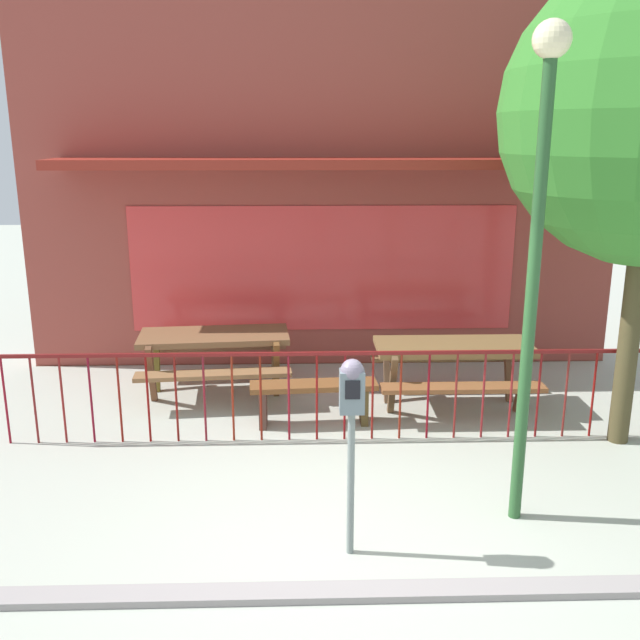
{
  "coord_description": "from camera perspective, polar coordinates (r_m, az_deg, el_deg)",
  "views": [
    {
      "loc": [
        -0.32,
        -5.0,
        3.14
      ],
      "look_at": [
        -0.1,
        2.27,
        1.2
      ],
      "focal_mm": 39.54,
      "sensor_mm": 36.0,
      "label": 1
    }
  ],
  "objects": [
    {
      "name": "patio_bench",
      "position": [
        7.8,
        -0.51,
        -6.0
      ],
      "size": [
        1.42,
        0.41,
        0.48
      ],
      "color": "brown",
      "rests_on": "ground"
    },
    {
      "name": "picnic_table_left",
      "position": [
        8.7,
        -8.53,
        -2.12
      ],
      "size": [
        1.9,
        1.5,
        0.79
      ],
      "color": "brown",
      "rests_on": "ground"
    },
    {
      "name": "street_lamp",
      "position": [
        5.6,
        17.25,
        8.35
      ],
      "size": [
        0.28,
        0.28,
        3.92
      ],
      "color": "#275429",
      "rests_on": "ground"
    },
    {
      "name": "patio_fence_front",
      "position": [
        7.31,
        0.89,
        -4.86
      ],
      "size": [
        6.72,
        0.04,
        0.97
      ],
      "color": "maroon",
      "rests_on": "ground"
    },
    {
      "name": "ground",
      "position": [
        5.91,
        1.71,
        -17.14
      ],
      "size": [
        40.0,
        40.0,
        0.0
      ],
      "primitive_type": "plane",
      "color": "#AAAEA0"
    },
    {
      "name": "curb_edge",
      "position": [
        5.3,
        2.21,
        -21.39
      ],
      "size": [
        11.17,
        0.2,
        0.11
      ],
      "primitive_type": "cube",
      "color": "gray",
      "rests_on": "ground"
    },
    {
      "name": "picnic_table_right",
      "position": [
        8.33,
        10.74,
        -2.99
      ],
      "size": [
        1.8,
        1.37,
        0.79
      ],
      "color": "brown",
      "rests_on": "ground"
    },
    {
      "name": "parking_meter_far",
      "position": [
        5.17,
        2.58,
        -6.97
      ],
      "size": [
        0.18,
        0.17,
        1.57
      ],
      "color": "gray",
      "rests_on": "ground"
    },
    {
      "name": "pub_storefront",
      "position": [
        9.63,
        0.19,
        13.4
      ],
      "size": [
        7.98,
        1.41,
        5.81
      ],
      "color": "#592C1C",
      "rests_on": "ground"
    }
  ]
}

